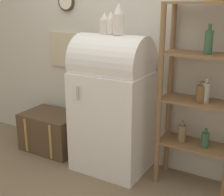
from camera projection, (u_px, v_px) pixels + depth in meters
The scene contains 8 objects.
ground_plane at pixel (99, 178), 3.18m from camera, with size 12.00×12.00×0.00m, color #7A664C.
wall_back at pixel (126, 38), 3.25m from camera, with size 7.00×0.09×2.70m.
refrigerator at pixel (112, 103), 3.18m from camera, with size 0.74×0.60×1.42m.
suitcase_trunk at pixel (52, 131), 3.74m from camera, with size 0.68×0.48×0.45m.
shelf_unit at pixel (200, 91), 2.79m from camera, with size 0.70×0.32×1.72m.
vase_left at pixel (105, 24), 2.98m from camera, with size 0.09×0.09×0.20m.
vase_center at pixel (111, 23), 2.94m from camera, with size 0.07×0.07×0.22m.
vase_right at pixel (119, 20), 2.88m from camera, with size 0.11×0.11×0.29m.
Camera 1 is at (1.51, -2.34, 1.73)m, focal length 50.00 mm.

